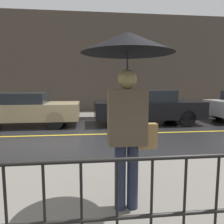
{
  "coord_description": "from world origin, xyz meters",
  "views": [
    {
      "loc": [
        0.35,
        -7.21,
        1.67
      ],
      "look_at": [
        0.91,
        -2.35,
        1.05
      ],
      "focal_mm": 35.0,
      "sensor_mm": 36.0,
      "label": 1
    }
  ],
  "objects": [
    {
      "name": "ground_plane",
      "position": [
        0.0,
        0.0,
        0.0
      ],
      "size": [
        80.0,
        80.0,
        0.0
      ],
      "primitive_type": "plane",
      "color": "#262628"
    },
    {
      "name": "sidewalk_near",
      "position": [
        0.0,
        -4.43,
        0.07
      ],
      "size": [
        28.0,
        2.71,
        0.14
      ],
      "color": "slate",
      "rests_on": "ground_plane"
    },
    {
      "name": "sidewalk_far",
      "position": [
        0.0,
        4.15,
        0.07
      ],
      "size": [
        28.0,
        2.16,
        0.14
      ],
      "color": "slate",
      "rests_on": "ground_plane"
    },
    {
      "name": "lane_marking",
      "position": [
        0.0,
        0.0,
        0.0
      ],
      "size": [
        25.2,
        0.12,
        0.01
      ],
      "color": "gold",
      "rests_on": "ground_plane"
    },
    {
      "name": "building_storefront",
      "position": [
        0.0,
        5.38,
        2.8
      ],
      "size": [
        28.0,
        0.3,
        5.6
      ],
      "color": "#4C4238",
      "rests_on": "ground_plane"
    },
    {
      "name": "railing_foreground",
      "position": [
        -0.0,
        -5.53,
        0.73
      ],
      "size": [
        12.0,
        0.04,
        0.94
      ],
      "color": "black",
      "rests_on": "sidewalk_near"
    },
    {
      "name": "pedestrian",
      "position": [
        0.82,
        -4.71,
        1.82
      ],
      "size": [
        1.06,
        1.06,
        2.11
      ],
      "rotation": [
        0.0,
        0.0,
        3.14
      ],
      "color": "#23283D",
      "rests_on": "sidewalk_near"
    },
    {
      "name": "car_tan",
      "position": [
        -2.31,
        1.8,
        0.71
      ],
      "size": [
        4.59,
        1.8,
        1.34
      ],
      "color": "tan",
      "rests_on": "ground_plane"
    },
    {
      "name": "car_black",
      "position": [
        2.87,
        1.8,
        0.74
      ],
      "size": [
        4.48,
        1.92,
        1.44
      ],
      "color": "black",
      "rests_on": "ground_plane"
    }
  ]
}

